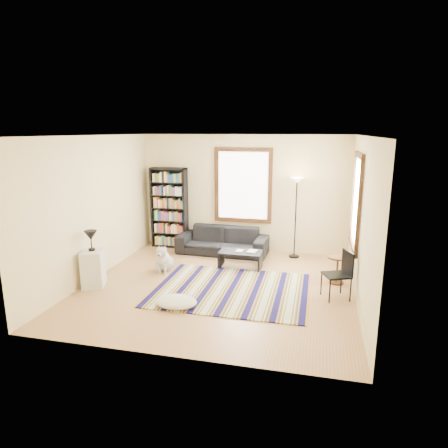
% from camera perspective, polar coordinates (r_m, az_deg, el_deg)
% --- Properties ---
extents(floor, '(5.00, 5.00, 0.10)m').
position_cam_1_polar(floor, '(7.70, -0.87, -9.19)').
color(floor, '#A8874D').
rests_on(floor, ground).
extents(ceiling, '(5.00, 5.00, 0.10)m').
position_cam_1_polar(ceiling, '(7.12, -0.96, 12.92)').
color(ceiling, white).
rests_on(ceiling, floor).
extents(wall_back, '(5.00, 0.10, 2.80)m').
position_cam_1_polar(wall_back, '(9.73, 2.81, 4.41)').
color(wall_back, beige).
rests_on(wall_back, floor).
extents(wall_front, '(5.00, 0.10, 2.80)m').
position_cam_1_polar(wall_front, '(4.92, -8.28, -4.50)').
color(wall_front, beige).
rests_on(wall_front, floor).
extents(wall_left, '(0.10, 5.00, 2.80)m').
position_cam_1_polar(wall_left, '(8.27, -18.31, 2.19)').
color(wall_left, beige).
rests_on(wall_left, floor).
extents(wall_right, '(0.10, 5.00, 2.80)m').
position_cam_1_polar(wall_right, '(7.10, 19.45, 0.37)').
color(wall_right, beige).
rests_on(wall_right, floor).
extents(window_back, '(1.20, 0.06, 1.60)m').
position_cam_1_polar(window_back, '(9.62, 2.73, 5.52)').
color(window_back, white).
rests_on(window_back, wall_back).
extents(window_right, '(0.06, 1.20, 1.60)m').
position_cam_1_polar(window_right, '(7.84, 18.41, 3.09)').
color(window_right, white).
rests_on(window_right, wall_right).
extents(rug, '(2.83, 2.26, 0.02)m').
position_cam_1_polar(rug, '(7.50, 1.04, -9.33)').
color(rug, '#100C40').
rests_on(rug, floor).
extents(sofa, '(2.18, 0.92, 0.63)m').
position_cam_1_polar(sofa, '(9.56, -0.22, -2.40)').
color(sofa, black).
rests_on(sofa, floor).
extents(bookshelf, '(0.90, 0.30, 2.00)m').
position_cam_1_polar(bookshelf, '(10.08, -7.81, 2.30)').
color(bookshelf, black).
rests_on(bookshelf, floor).
extents(coffee_table, '(0.95, 0.60, 0.36)m').
position_cam_1_polar(coffee_table, '(8.63, 2.38, -5.08)').
color(coffee_table, black).
rests_on(coffee_table, floor).
extents(book_a, '(0.17, 0.21, 0.02)m').
position_cam_1_polar(book_a, '(8.59, 1.73, -3.83)').
color(book_a, beige).
rests_on(book_a, coffee_table).
extents(book_b, '(0.22, 0.28, 0.02)m').
position_cam_1_polar(book_b, '(8.59, 3.44, -3.84)').
color(book_b, beige).
rests_on(book_b, coffee_table).
extents(floor_cushion, '(0.78, 0.64, 0.18)m').
position_cam_1_polar(floor_cushion, '(6.85, -6.83, -10.97)').
color(floor_cushion, silver).
rests_on(floor_cushion, floor).
extents(floor_lamp, '(0.32, 0.32, 1.86)m').
position_cam_1_polar(floor_lamp, '(9.27, 10.18, 0.82)').
color(floor_lamp, black).
rests_on(floor_lamp, floor).
extents(side_table, '(0.48, 0.48, 0.54)m').
position_cam_1_polar(side_table, '(8.03, 15.86, -6.32)').
color(side_table, '#3F220F').
rests_on(side_table, floor).
extents(folding_chair, '(0.54, 0.53, 0.86)m').
position_cam_1_polar(folding_chair, '(7.27, 15.76, -7.04)').
color(folding_chair, black).
rests_on(folding_chair, floor).
extents(white_cabinet, '(0.53, 0.60, 0.70)m').
position_cam_1_polar(white_cabinet, '(7.98, -18.17, -6.01)').
color(white_cabinet, silver).
rests_on(white_cabinet, floor).
extents(table_lamp, '(0.29, 0.29, 0.38)m').
position_cam_1_polar(table_lamp, '(7.82, -18.45, -2.27)').
color(table_lamp, black).
rests_on(table_lamp, white_cabinet).
extents(dog, '(0.44, 0.59, 0.57)m').
position_cam_1_polar(dog, '(8.48, -8.46, -4.80)').
color(dog, silver).
rests_on(dog, floor).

